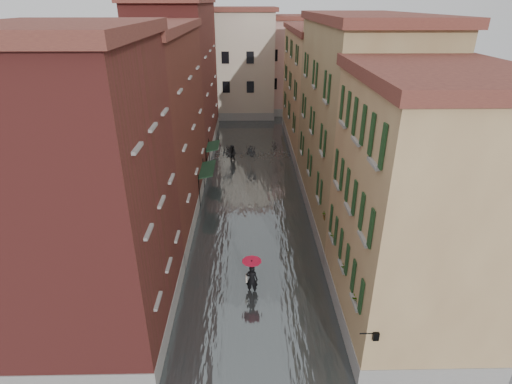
{
  "coord_description": "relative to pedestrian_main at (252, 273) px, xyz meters",
  "views": [
    {
      "loc": [
        -0.28,
        -16.89,
        14.14
      ],
      "look_at": [
        0.17,
        6.34,
        3.0
      ],
      "focal_mm": 28.0,
      "sensor_mm": 36.0,
      "label": 1
    }
  ],
  "objects": [
    {
      "name": "pedestrian_far",
      "position": [
        -1.66,
        19.27,
        -0.41
      ],
      "size": [
        1.03,
        0.94,
        1.73
      ],
      "primitive_type": "imported",
      "rotation": [
        0.0,
        0.0,
        -0.42
      ],
      "color": "black",
      "rests_on": "ground"
    },
    {
      "name": "building_left_near",
      "position": [
        -6.83,
        -2.07,
        5.22
      ],
      "size": [
        6.0,
        8.0,
        13.0
      ],
      "primitive_type": "cube",
      "color": "maroon",
      "rests_on": "ground"
    },
    {
      "name": "building_right_near",
      "position": [
        7.17,
        -2.07,
        4.47
      ],
      "size": [
        6.0,
        8.0,
        11.5
      ],
      "primitive_type": "cube",
      "color": "#9E7951",
      "rests_on": "ground"
    },
    {
      "name": "pedestrian_main",
      "position": [
        0.0,
        0.0,
        0.0
      ],
      "size": [
        1.03,
        1.03,
        2.06
      ],
      "color": "black",
      "rests_on": "ground"
    },
    {
      "name": "building_left_mid",
      "position": [
        -6.83,
        8.93,
        4.97
      ],
      "size": [
        6.0,
        14.0,
        12.5
      ],
      "primitive_type": "cube",
      "color": "#5E281D",
      "rests_on": "ground"
    },
    {
      "name": "awning_near",
      "position": [
        -3.31,
        11.33,
        1.2
      ],
      "size": [
        1.09,
        3.32,
        2.8
      ],
      "color": "black",
      "rests_on": "ground"
    },
    {
      "name": "building_left_far",
      "position": [
        -6.83,
        23.93,
        5.72
      ],
      "size": [
        6.0,
        16.0,
        14.0
      ],
      "primitive_type": "cube",
      "color": "maroon",
      "rests_on": "ground"
    },
    {
      "name": "building_right_far",
      "position": [
        7.17,
        23.93,
        4.47
      ],
      "size": [
        6.0,
        16.0,
        11.5
      ],
      "primitive_type": "cube",
      "color": "#9E7951",
      "rests_on": "ground"
    },
    {
      "name": "ground",
      "position": [
        0.17,
        -0.07,
        -1.28
      ],
      "size": [
        120.0,
        120.0,
        0.0
      ],
      "primitive_type": "plane",
      "color": "#5D5D5F",
      "rests_on": "ground"
    },
    {
      "name": "building_right_mid",
      "position": [
        7.17,
        8.93,
        5.22
      ],
      "size": [
        6.0,
        14.0,
        13.0
      ],
      "primitive_type": "cube",
      "color": "#9D8B5F",
      "rests_on": "ground"
    },
    {
      "name": "building_end_cream",
      "position": [
        -2.83,
        37.93,
        5.22
      ],
      "size": [
        12.0,
        9.0,
        13.0
      ],
      "primitive_type": "cube",
      "color": "beige",
      "rests_on": "ground"
    },
    {
      "name": "window_planters",
      "position": [
        4.29,
        -0.89,
        2.23
      ],
      "size": [
        0.59,
        7.97,
        0.84
      ],
      "color": "brown",
      "rests_on": "ground"
    },
    {
      "name": "floodwater",
      "position": [
        0.17,
        12.93,
        -1.18
      ],
      "size": [
        10.0,
        60.0,
        0.2
      ],
      "primitive_type": "cube",
      "color": "#474D4F",
      "rests_on": "ground"
    },
    {
      "name": "wall_lantern",
      "position": [
        4.5,
        -6.07,
        1.73
      ],
      "size": [
        0.71,
        0.22,
        0.35
      ],
      "color": "black",
      "rests_on": "ground"
    },
    {
      "name": "building_end_pink",
      "position": [
        6.17,
        39.93,
        4.72
      ],
      "size": [
        10.0,
        9.0,
        12.0
      ],
      "primitive_type": "cube",
      "color": "tan",
      "rests_on": "ground"
    },
    {
      "name": "awning_far",
      "position": [
        -3.32,
        16.75,
        1.18
      ],
      "size": [
        1.09,
        2.72,
        2.8
      ],
      "color": "black",
      "rests_on": "ground"
    }
  ]
}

